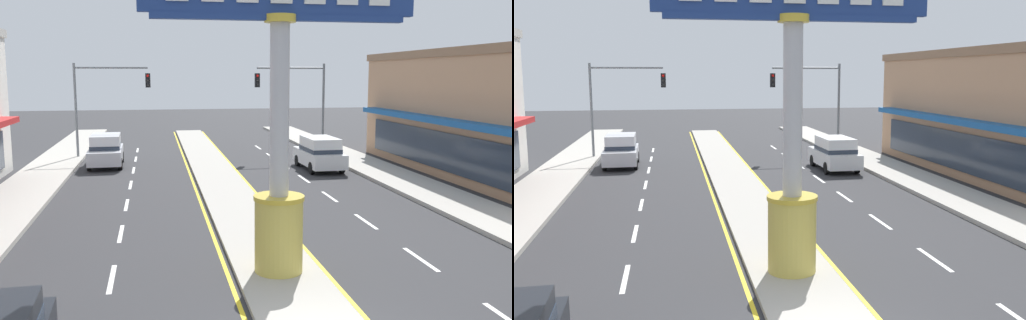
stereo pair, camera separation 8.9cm
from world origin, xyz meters
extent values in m
cube|color=#A39E93|center=(0.00, 18.00, 0.07)|extent=(2.36, 52.00, 0.14)
cube|color=#ADA89E|center=(-9.24, 16.00, 0.09)|extent=(2.91, 60.00, 0.18)
cube|color=#ADA89E|center=(9.24, 16.00, 0.09)|extent=(2.91, 60.00, 0.18)
cube|color=silver|center=(-4.48, 4.80, 0.00)|extent=(0.14, 2.20, 0.01)
cube|color=silver|center=(-4.48, 9.20, 0.00)|extent=(0.14, 2.20, 0.01)
cube|color=silver|center=(-4.48, 13.60, 0.00)|extent=(0.14, 2.20, 0.01)
cube|color=silver|center=(-4.48, 18.00, 0.00)|extent=(0.14, 2.20, 0.01)
cube|color=silver|center=(-4.48, 22.40, 0.00)|extent=(0.14, 2.20, 0.01)
cube|color=silver|center=(-4.48, 26.80, 0.00)|extent=(0.14, 2.20, 0.01)
cube|color=silver|center=(-4.48, 31.20, 0.00)|extent=(0.14, 2.20, 0.01)
cube|color=silver|center=(4.48, 4.80, 0.00)|extent=(0.14, 2.20, 0.01)
cube|color=silver|center=(4.48, 9.20, 0.00)|extent=(0.14, 2.20, 0.01)
cube|color=silver|center=(4.48, 13.60, 0.00)|extent=(0.14, 2.20, 0.01)
cube|color=silver|center=(4.48, 18.00, 0.00)|extent=(0.14, 2.20, 0.01)
cube|color=silver|center=(4.48, 22.40, 0.00)|extent=(0.14, 2.20, 0.01)
cube|color=silver|center=(4.48, 26.80, 0.00)|extent=(0.14, 2.20, 0.01)
cube|color=silver|center=(4.48, 31.20, 0.00)|extent=(0.14, 2.20, 0.01)
cube|color=yellow|center=(-1.36, 18.00, 0.00)|extent=(0.12, 52.00, 0.01)
cube|color=yellow|center=(1.36, 18.00, 0.00)|extent=(0.12, 52.00, 0.01)
cylinder|color=gold|center=(0.00, 4.22, 1.13)|extent=(1.31, 1.31, 1.99)
cylinder|color=gold|center=(0.00, 4.22, 2.19)|extent=(1.37, 1.37, 0.12)
cylinder|color=#B7B7BC|center=(0.00, 4.22, 4.55)|extent=(0.51, 0.51, 4.84)
cylinder|color=gold|center=(0.00, 4.22, 6.87)|extent=(0.82, 0.82, 0.20)
cube|color=navy|center=(0.00, 4.22, 6.89)|extent=(6.59, 0.29, 0.16)
cube|color=tan|center=(16.02, 17.66, 3.19)|extent=(8.77, 19.36, 6.38)
cube|color=#195193|center=(11.18, 17.66, 3.13)|extent=(0.90, 16.46, 0.30)
cube|color=#283342|center=(11.59, 17.66, 1.50)|extent=(0.08, 15.88, 2.00)
cylinder|color=slate|center=(-8.18, 27.51, 3.10)|extent=(0.16, 0.16, 6.20)
cylinder|color=slate|center=(-5.87, 27.51, 5.90)|extent=(4.62, 0.12, 0.12)
cube|color=black|center=(-3.56, 27.35, 5.09)|extent=(0.32, 0.24, 0.92)
sphere|color=red|center=(-3.56, 27.21, 5.39)|extent=(0.17, 0.17, 0.17)
sphere|color=black|center=(-3.56, 27.21, 5.09)|extent=(0.17, 0.17, 0.17)
sphere|color=black|center=(-3.56, 27.21, 4.79)|extent=(0.17, 0.17, 0.17)
cylinder|color=slate|center=(8.18, 26.72, 3.10)|extent=(0.16, 0.16, 6.20)
cylinder|color=slate|center=(5.87, 26.72, 5.90)|extent=(4.62, 0.12, 0.12)
cube|color=black|center=(3.56, 26.56, 5.09)|extent=(0.32, 0.24, 0.92)
sphere|color=red|center=(3.56, 26.42, 5.39)|extent=(0.17, 0.17, 0.17)
sphere|color=black|center=(3.56, 26.42, 5.09)|extent=(0.17, 0.17, 0.17)
sphere|color=black|center=(3.56, 26.42, 4.79)|extent=(0.17, 0.17, 0.17)
cube|color=white|center=(6.13, 20.76, 0.70)|extent=(1.98, 4.63, 0.80)
cube|color=white|center=(6.13, 20.57, 1.50)|extent=(1.72, 2.88, 0.80)
cube|color=#283342|center=(6.13, 20.57, 1.22)|extent=(1.76, 2.91, 0.24)
cylinder|color=black|center=(5.23, 22.17, 0.34)|extent=(0.23, 0.68, 0.68)
cylinder|color=black|center=(6.98, 22.20, 0.34)|extent=(0.23, 0.68, 0.68)
cylinder|color=black|center=(5.28, 19.32, 0.34)|extent=(0.23, 0.68, 0.68)
cylinder|color=black|center=(7.03, 19.35, 0.34)|extent=(0.23, 0.68, 0.68)
cube|color=silver|center=(-6.13, 24.14, 0.70)|extent=(2.00, 4.64, 0.80)
cube|color=silver|center=(-6.13, 24.32, 1.50)|extent=(1.73, 2.89, 0.80)
cube|color=#283342|center=(-6.13, 24.32, 1.22)|extent=(1.77, 2.92, 0.24)
cylinder|color=black|center=(-5.22, 22.73, 0.34)|extent=(0.24, 0.68, 0.68)
cylinder|color=black|center=(-6.97, 22.69, 0.34)|extent=(0.24, 0.68, 0.68)
cylinder|color=black|center=(-5.29, 25.58, 0.34)|extent=(0.24, 0.68, 0.68)
cylinder|color=black|center=(-7.03, 25.54, 0.34)|extent=(0.24, 0.68, 0.68)
camera|label=1|loc=(-3.24, -10.04, 5.44)|focal=39.15mm
camera|label=2|loc=(-3.15, -10.06, 5.44)|focal=39.15mm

